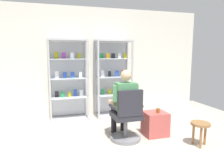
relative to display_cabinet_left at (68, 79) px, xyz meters
The scene contains 8 objects.
back_wall 0.71m from the display_cabinet_left, 23.25° to the left, with size 6.00×0.10×2.70m, color silver.
display_cabinet_left is the anchor object (origin of this frame).
display_cabinet_right 1.10m from the display_cabinet_left, ahead, with size 0.90×0.45×1.90m.
office_chair 1.92m from the display_cabinet_left, 60.76° to the right, with size 0.57×0.56×0.96m.
seated_shopkeeper 1.71m from the display_cabinet_left, 58.16° to the right, with size 0.49×0.57×1.29m.
storage_crate 2.26m from the display_cabinet_left, 44.81° to the right, with size 0.44×0.39×0.46m, color #B24C47.
tea_glass 2.24m from the display_cabinet_left, 45.39° to the right, with size 0.07×0.07×0.09m, color brown.
wooden_stool 3.02m from the display_cabinet_left, 46.52° to the right, with size 0.32×0.32×0.41m.
Camera 1 is at (-0.88, -2.17, 1.56)m, focal length 32.85 mm.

